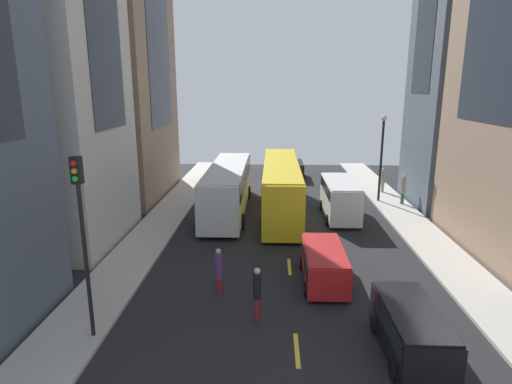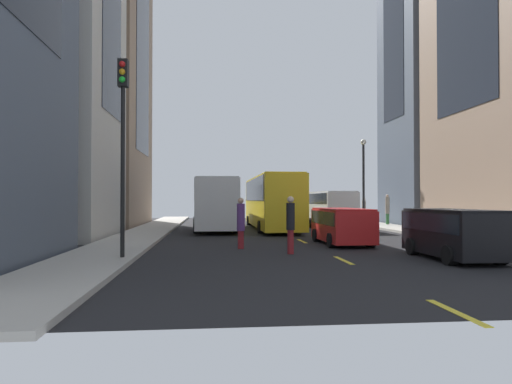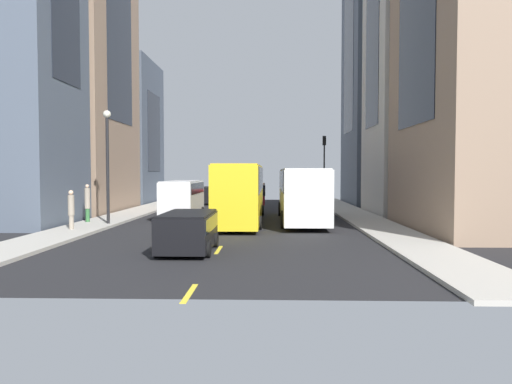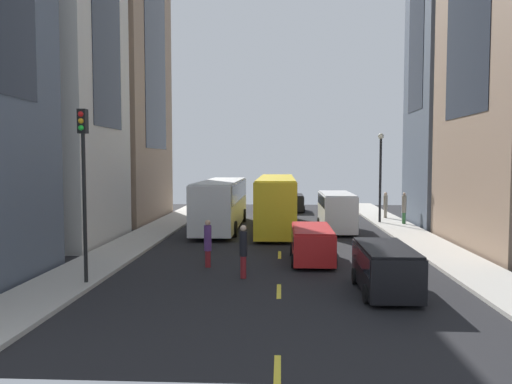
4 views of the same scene
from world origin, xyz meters
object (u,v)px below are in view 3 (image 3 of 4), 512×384
(car_black_2, at_px, (211,194))
(pedestrian_waiting_curb, at_px, (283,195))
(delivery_van_white, at_px, (183,197))
(traffic_light_near_corner, at_px, (324,157))
(streetcar_yellow, at_px, (242,188))
(pedestrian_walking_far, at_px, (87,202))
(pedestrian_crossing_mid, at_px, (71,208))
(car_red_1, at_px, (229,197))
(pedestrian_crossing_near, at_px, (264,193))
(car_black_0, at_px, (188,229))
(city_bus_white, at_px, (301,190))

(car_black_2, height_order, pedestrian_waiting_curb, pedestrian_waiting_curb)
(delivery_van_white, bearing_deg, traffic_light_near_corner, -126.17)
(streetcar_yellow, height_order, pedestrian_walking_far, streetcar_yellow)
(pedestrian_walking_far, distance_m, pedestrian_crossing_mid, 3.77)
(car_red_1, xyz_separation_m, car_black_2, (2.28, -5.47, 0.04))
(pedestrian_walking_far, height_order, pedestrian_crossing_near, pedestrian_walking_far)
(pedestrian_waiting_curb, distance_m, pedestrian_crossing_mid, 21.74)
(car_red_1, xyz_separation_m, pedestrian_walking_far, (7.44, 13.25, 0.40))
(car_red_1, relative_size, traffic_light_near_corner, 0.70)
(car_black_0, relative_size, pedestrian_crossing_mid, 1.95)
(car_black_2, relative_size, pedestrian_walking_far, 1.88)
(car_black_2, bearing_deg, pedestrian_walking_far, 74.57)
(pedestrian_walking_far, bearing_deg, car_black_2, 46.00)
(car_black_0, bearing_deg, pedestrian_waiting_curb, -100.02)
(traffic_light_near_corner, bearing_deg, pedestrian_waiting_curb, 41.06)
(delivery_van_white, height_order, car_black_2, delivery_van_white)
(city_bus_white, xyz_separation_m, car_red_1, (5.59, -11.16, -1.05))
(traffic_light_near_corner, bearing_deg, pedestrian_crossing_near, 14.97)
(delivery_van_white, xyz_separation_m, car_black_0, (-2.60, 13.00, -0.59))
(streetcar_yellow, bearing_deg, pedestrian_crossing_near, -94.57)
(car_black_2, distance_m, pedestrian_crossing_near, 5.62)
(streetcar_yellow, distance_m, car_black_0, 11.94)
(delivery_van_white, height_order, traffic_light_near_corner, traffic_light_near_corner)
(city_bus_white, bearing_deg, pedestrian_waiting_curb, -85.96)
(car_black_2, bearing_deg, pedestrian_crossing_mid, 78.43)
(delivery_van_white, bearing_deg, car_black_2, -89.86)
(city_bus_white, distance_m, pedestrian_crossing_mid, 13.78)
(car_black_0, xyz_separation_m, pedestrian_crossing_near, (-2.60, -26.56, 0.25))
(delivery_van_white, distance_m, pedestrian_crossing_mid, 8.28)
(city_bus_white, xyz_separation_m, traffic_light_near_corner, (-3.23, -16.17, 2.61))
(city_bus_white, height_order, pedestrian_crossing_near, city_bus_white)
(pedestrian_waiting_curb, xyz_separation_m, pedestrian_crossing_near, (1.74, -2.02, 0.05))
(traffic_light_near_corner, bearing_deg, car_black_0, 73.28)
(delivery_van_white, relative_size, pedestrian_crossing_near, 2.73)
(streetcar_yellow, height_order, delivery_van_white, streetcar_yellow)
(streetcar_yellow, distance_m, pedestrian_waiting_curb, 13.10)
(streetcar_yellow, xyz_separation_m, pedestrian_crossing_mid, (8.66, 5.66, -0.87))
(streetcar_yellow, distance_m, traffic_light_near_corner, 17.95)
(pedestrian_crossing_mid, bearing_deg, city_bus_white, 107.59)
(delivery_van_white, distance_m, car_red_1, 10.38)
(delivery_van_white, relative_size, car_black_0, 1.47)
(car_red_1, bearing_deg, pedestrian_waiting_curb, -163.24)
(streetcar_yellow, distance_m, delivery_van_white, 4.24)
(delivery_van_white, bearing_deg, pedestrian_walking_far, 31.02)
(streetcar_yellow, xyz_separation_m, car_black_2, (4.06, -16.79, -1.12))
(car_black_2, bearing_deg, car_black_0, 95.28)
(city_bus_white, distance_m, pedestrian_walking_far, 13.21)
(pedestrian_walking_far, bearing_deg, car_black_0, -80.21)
(car_black_0, distance_m, pedestrian_crossing_near, 26.68)
(car_black_2, bearing_deg, pedestrian_waiting_curb, 149.84)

